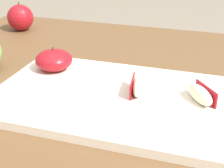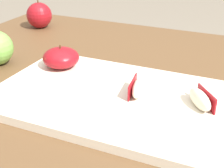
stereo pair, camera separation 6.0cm
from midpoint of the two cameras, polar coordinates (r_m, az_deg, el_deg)
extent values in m
cube|color=brown|center=(0.65, 10.37, -3.24)|extent=(1.22, 0.87, 0.03)
cube|color=brown|center=(1.33, -10.12, -4.96)|extent=(0.06, 0.06, 0.70)
cube|color=beige|center=(0.61, 2.80, -2.44)|extent=(0.43, 0.28, 0.02)
ellipsoid|color=maroon|center=(0.71, -6.37, 4.45)|extent=(0.08, 0.08, 0.04)
cylinder|color=#4C3319|center=(0.70, -6.46, 6.21)|extent=(0.00, 0.00, 0.01)
ellipsoid|color=#F4EACC|center=(0.60, 7.49, -0.68)|extent=(0.03, 0.07, 0.03)
cube|color=maroon|center=(0.60, 6.37, -0.54)|extent=(0.01, 0.06, 0.03)
ellipsoid|color=#F4EACC|center=(0.58, 17.67, -2.58)|extent=(0.06, 0.07, 0.03)
cube|color=maroon|center=(0.59, 18.67, -2.43)|extent=(0.04, 0.05, 0.03)
sphere|color=maroon|center=(1.06, -10.77, 11.47)|extent=(0.08, 0.08, 0.08)
cylinder|color=#4C3319|center=(1.05, -10.96, 13.62)|extent=(0.00, 0.00, 0.01)
camera|label=1|loc=(0.03, -87.14, 1.41)|focal=53.38mm
camera|label=2|loc=(0.03, 92.86, -1.41)|focal=53.38mm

